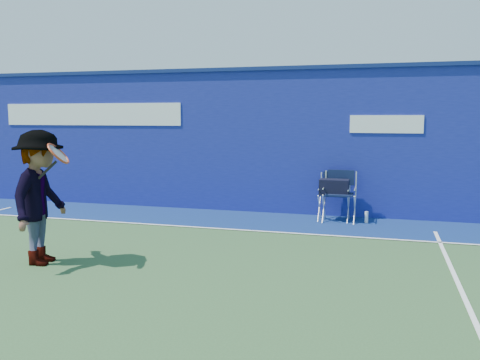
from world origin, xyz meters
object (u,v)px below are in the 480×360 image
(directors_chair_left, at_px, (334,200))
(tennis_player, at_px, (41,197))
(directors_chair_right, at_px, (339,206))
(water_bottle, at_px, (366,217))

(directors_chair_left, distance_m, tennis_player, 5.52)
(directors_chair_right, bearing_deg, tennis_player, -132.92)
(water_bottle, height_order, tennis_player, tennis_player)
(water_bottle, xyz_separation_m, tennis_player, (-4.28, -4.01, 0.82))
(water_bottle, relative_size, tennis_player, 0.12)
(directors_chair_left, xyz_separation_m, directors_chair_right, (0.11, -0.07, -0.10))
(directors_chair_right, distance_m, tennis_player, 5.55)
(water_bottle, bearing_deg, directors_chair_right, 176.44)
(directors_chair_left, height_order, tennis_player, tennis_player)
(directors_chair_left, bearing_deg, tennis_player, -131.56)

